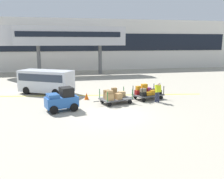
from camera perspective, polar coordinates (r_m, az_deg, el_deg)
ground_plane at (r=15.53m, az=-0.38°, el=-5.95°), size 120.00×120.00×0.00m
apron_lead_line at (r=21.15m, az=-8.08°, el=-1.42°), size 21.51×3.55×0.01m
terminal_building at (r=40.63m, az=-8.03°, el=10.46°), size 54.56×2.51×8.26m
jet_bridge at (r=34.53m, az=-12.92°, el=12.18°), size 17.57×3.00×6.70m
baggage_tug at (r=16.54m, az=-11.77°, el=-2.42°), size 2.32×1.71×1.58m
baggage_cart_lead at (r=18.12m, az=0.55°, el=-1.64°), size 3.08×1.98×1.14m
baggage_cart_middle at (r=19.75m, az=8.31°, el=-0.67°), size 3.08×1.98×1.23m
baggage_handler at (r=18.74m, az=10.80°, el=-0.44°), size 0.43×0.46×1.56m
shuttle_van at (r=22.36m, az=-15.33°, el=2.19°), size 5.09×4.10×2.10m
safety_cone_near at (r=19.57m, az=-6.06°, el=-1.58°), size 0.36×0.36×0.55m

